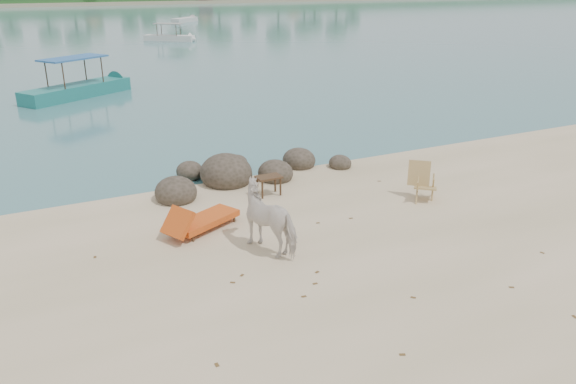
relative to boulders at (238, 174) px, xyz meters
name	(u,v)px	position (x,y,z in m)	size (l,w,h in m)	color
water	(37,17)	(-0.10, 84.18, -0.21)	(400.00, 400.00, 0.00)	#396F73
far_shore	(17,0)	(-0.10, 164.18, -0.21)	(420.00, 90.00, 1.40)	tan
boulders	(238,174)	(0.00, 0.00, 0.00)	(6.31, 2.89, 1.13)	#322C21
cow	(272,218)	(-0.96, -4.46, 0.51)	(0.78, 1.71, 1.45)	beige
side_table	(269,187)	(0.30, -1.52, 0.06)	(0.68, 0.44, 0.55)	#352715
lounge_chair	(205,217)	(-1.96, -2.84, 0.10)	(2.11, 0.74, 0.63)	#CE6118
deck_chair	(426,183)	(3.90, -3.68, 0.29)	(0.64, 0.70, 1.00)	#A58B52
boat_near	(74,64)	(-2.60, 15.53, 1.40)	(6.61, 1.49, 3.21)	#1D716E
boat_mid	(168,26)	(8.88, 40.46, 1.11)	(5.42, 1.22, 2.65)	silver
boat_far	(185,19)	(17.46, 64.14, 0.12)	(5.75, 1.29, 0.67)	silver
dead_leaves	(347,271)	(-0.03, -6.08, -0.21)	(8.86, 7.50, 0.00)	brown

